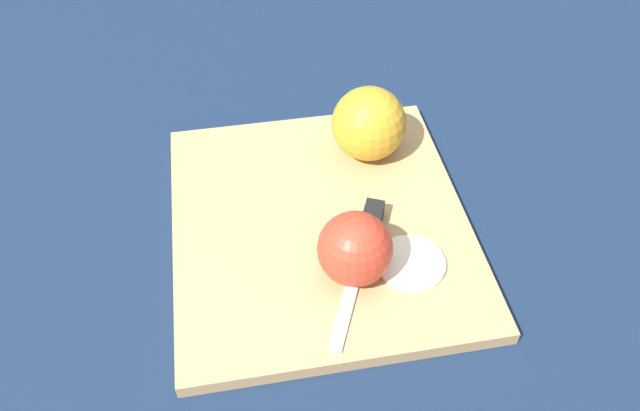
# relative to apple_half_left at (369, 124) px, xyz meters

# --- Properties ---
(ground_plane) EXTENTS (4.00, 4.00, 0.00)m
(ground_plane) POSITION_rel_apple_half_left_xyz_m (0.09, -0.08, -0.06)
(ground_plane) COLOR #14233D
(cutting_board) EXTENTS (0.35, 0.32, 0.02)m
(cutting_board) POSITION_rel_apple_half_left_xyz_m (0.09, -0.08, -0.05)
(cutting_board) COLOR tan
(cutting_board) RESTS_ON ground_plane
(apple_half_left) EXTENTS (0.08, 0.08, 0.08)m
(apple_half_left) POSITION_rel_apple_half_left_xyz_m (0.00, 0.00, 0.00)
(apple_half_left) COLOR gold
(apple_half_left) RESTS_ON cutting_board
(apple_half_right) EXTENTS (0.07, 0.07, 0.07)m
(apple_half_right) POSITION_rel_apple_half_left_xyz_m (0.16, -0.06, -0.01)
(apple_half_right) COLOR red
(apple_half_right) RESTS_ON cutting_board
(knife) EXTENTS (0.16, 0.09, 0.02)m
(knife) POSITION_rel_apple_half_left_xyz_m (0.13, -0.04, -0.03)
(knife) COLOR silver
(knife) RESTS_ON cutting_board
(apple_slice) EXTENTS (0.07, 0.07, 0.00)m
(apple_slice) POSITION_rel_apple_half_left_xyz_m (0.16, -0.01, -0.04)
(apple_slice) COLOR #EFE5C6
(apple_slice) RESTS_ON cutting_board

